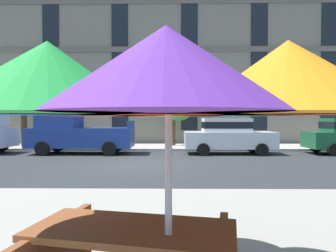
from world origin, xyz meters
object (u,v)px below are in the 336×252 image
at_px(pickup_blue, 77,133).
at_px(street_tree_left, 24,92).
at_px(street_tree_middle, 176,102).
at_px(patio_umbrella, 169,88).
at_px(sedan_white, 228,135).

relative_size(pickup_blue, street_tree_left, 1.05).
distance_m(street_tree_middle, patio_umbrella, 16.36).
distance_m(street_tree_left, street_tree_middle, 9.22).
distance_m(sedan_white, street_tree_left, 12.39).
height_order(sedan_white, street_tree_middle, street_tree_middle).
xyz_separation_m(sedan_white, street_tree_left, (-11.74, 3.13, 2.44)).
bearing_deg(patio_umbrella, pickup_blue, 110.50).
distance_m(pickup_blue, street_tree_middle, 6.43).
xyz_separation_m(sedan_white, street_tree_middle, (-2.55, 3.64, 1.87)).
xyz_separation_m(pickup_blue, sedan_white, (7.54, -0.00, -0.08)).
relative_size(sedan_white, street_tree_left, 0.90).
distance_m(pickup_blue, patio_umbrella, 13.59).
height_order(pickup_blue, street_tree_middle, street_tree_middle).
bearing_deg(street_tree_middle, street_tree_left, -176.82).
bearing_deg(street_tree_middle, patio_umbrella, -90.86).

